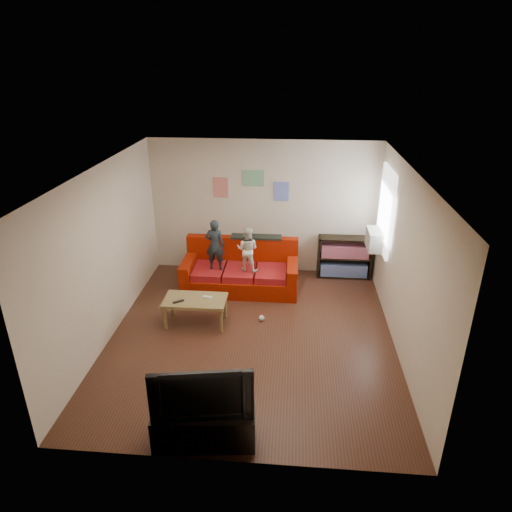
# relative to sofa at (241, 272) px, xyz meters

# --- Properties ---
(room_shell) EXTENTS (4.52, 5.02, 2.72)m
(room_shell) POSITION_rel_sofa_xyz_m (0.37, -1.65, 1.03)
(room_shell) COLOR #4E2A1B
(room_shell) RESTS_ON ground
(sofa) EXTENTS (2.17, 1.00, 0.95)m
(sofa) POSITION_rel_sofa_xyz_m (0.00, 0.00, 0.00)
(sofa) COLOR #941703
(sofa) RESTS_ON ground
(child_a) EXTENTS (0.36, 0.25, 0.97)m
(child_a) POSITION_rel_sofa_xyz_m (-0.45, -0.17, 0.62)
(child_a) COLOR #1F282E
(child_a) RESTS_ON sofa
(child_b) EXTENTS (0.47, 0.40, 0.84)m
(child_b) POSITION_rel_sofa_xyz_m (0.15, -0.17, 0.56)
(child_b) COLOR beige
(child_b) RESTS_ON sofa
(coffee_table) EXTENTS (1.03, 0.57, 0.46)m
(coffee_table) POSITION_rel_sofa_xyz_m (-0.60, -1.36, 0.08)
(coffee_table) COLOR olive
(coffee_table) RESTS_ON ground
(remote) EXTENTS (0.18, 0.15, 0.02)m
(remote) POSITION_rel_sofa_xyz_m (-0.85, -1.48, 0.15)
(remote) COLOR black
(remote) RESTS_ON coffee_table
(game_controller) EXTENTS (0.16, 0.07, 0.03)m
(game_controller) POSITION_rel_sofa_xyz_m (-0.40, -1.31, 0.16)
(game_controller) COLOR white
(game_controller) RESTS_ON coffee_table
(bookshelf) EXTENTS (1.06, 0.32, 0.85)m
(bookshelf) POSITION_rel_sofa_xyz_m (2.02, 0.65, 0.06)
(bookshelf) COLOR black
(bookshelf) RESTS_ON ground
(window) EXTENTS (0.04, 1.08, 1.48)m
(window) POSITION_rel_sofa_xyz_m (2.59, 0.00, 1.32)
(window) COLOR white
(window) RESTS_ON room_shell
(ac_unit) EXTENTS (0.28, 0.55, 0.35)m
(ac_unit) POSITION_rel_sofa_xyz_m (2.47, 0.00, 0.76)
(ac_unit) COLOR #B7B2A3
(ac_unit) RESTS_ON window
(artwork_left) EXTENTS (0.30, 0.01, 0.40)m
(artwork_left) POSITION_rel_sofa_xyz_m (-0.48, 0.84, 1.43)
(artwork_left) COLOR #D87266
(artwork_left) RESTS_ON room_shell
(artwork_center) EXTENTS (0.42, 0.01, 0.32)m
(artwork_center) POSITION_rel_sofa_xyz_m (0.17, 0.84, 1.63)
(artwork_center) COLOR #72B27F
(artwork_center) RESTS_ON room_shell
(artwork_right) EXTENTS (0.30, 0.01, 0.38)m
(artwork_right) POSITION_rel_sofa_xyz_m (0.72, 0.84, 1.38)
(artwork_right) COLOR #727FCC
(artwork_right) RESTS_ON room_shell
(file_box) EXTENTS (0.47, 0.36, 0.32)m
(file_box) POSITION_rel_sofa_xyz_m (0.79, -0.23, -0.16)
(file_box) COLOR white
(file_box) RESTS_ON ground
(tv_stand) EXTENTS (1.21, 0.50, 0.44)m
(tv_stand) POSITION_rel_sofa_xyz_m (0.03, -3.90, -0.10)
(tv_stand) COLOR black
(tv_stand) RESTS_ON ground
(television) EXTENTS (1.15, 0.34, 0.66)m
(television) POSITION_rel_sofa_xyz_m (0.03, -3.90, 0.45)
(television) COLOR black
(television) RESTS_ON tv_stand
(tissue) EXTENTS (0.13, 0.13, 0.10)m
(tissue) POSITION_rel_sofa_xyz_m (0.49, -1.20, -0.27)
(tissue) COLOR silver
(tissue) RESTS_ON ground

